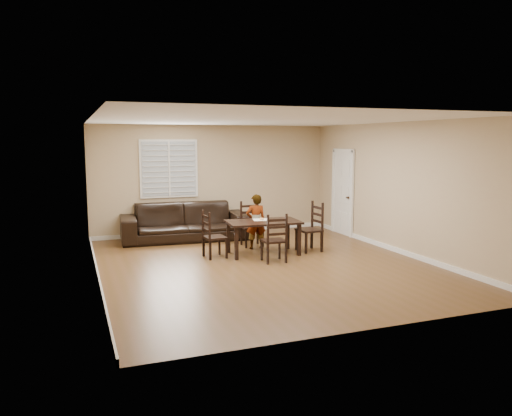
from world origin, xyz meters
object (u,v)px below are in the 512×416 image
at_px(chair_near, 250,225).
at_px(donut, 262,219).
at_px(dining_table, 263,225).
at_px(chair_right, 314,228).
at_px(chair_left, 209,237).
at_px(child, 256,222).
at_px(sofa, 185,222).
at_px(chair_far, 276,241).

relative_size(chair_near, donut, 9.94).
distance_m(chair_near, donut, 0.83).
height_order(dining_table, chair_right, chair_right).
height_order(chair_left, chair_right, chair_right).
height_order(chair_near, chair_left, chair_near).
xyz_separation_m(chair_right, child, (-1.10, 0.59, 0.12)).
height_order(chair_left, child, child).
height_order(chair_left, sofa, chair_left).
distance_m(child, donut, 0.39).
relative_size(chair_far, sofa, 0.32).
xyz_separation_m(chair_right, sofa, (-2.32, 2.09, -0.04)).
distance_m(chair_left, donut, 1.19).
bearing_deg(dining_table, donut, 83.66).
xyz_separation_m(child, sofa, (-1.22, 1.50, -0.17)).
bearing_deg(chair_left, child, -73.63).
height_order(dining_table, chair_left, chair_left).
bearing_deg(sofa, chair_left, -84.60).
relative_size(dining_table, sofa, 0.52).
distance_m(chair_near, child, 0.44).
xyz_separation_m(chair_near, donut, (-0.03, -0.78, 0.27)).
bearing_deg(sofa, chair_far, -64.34).
relative_size(chair_left, chair_right, 0.91).
bearing_deg(dining_table, child, 90.00).
xyz_separation_m(chair_near, sofa, (-1.24, 1.09, -0.02)).
bearing_deg(sofa, chair_right, -38.28).
relative_size(chair_near, sofa, 0.34).
relative_size(child, sofa, 0.40).
distance_m(dining_table, chair_far, 0.81).
bearing_deg(chair_near, donut, -90.03).
xyz_separation_m(chair_near, child, (-0.02, -0.41, 0.15)).
relative_size(dining_table, chair_right, 1.46).
bearing_deg(chair_left, chair_near, -59.04).
bearing_deg(chair_right, chair_far, -62.79).
xyz_separation_m(chair_left, sofa, (-0.06, 1.98, -0.00)).
bearing_deg(child, dining_table, 92.35).
bearing_deg(chair_left, chair_right, -98.85).
bearing_deg(child, chair_right, 157.96).
xyz_separation_m(chair_far, donut, (0.08, 0.95, 0.28)).
height_order(chair_near, child, child).
bearing_deg(chair_right, child, -122.57).
height_order(chair_left, donut, chair_left).
height_order(chair_right, child, child).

